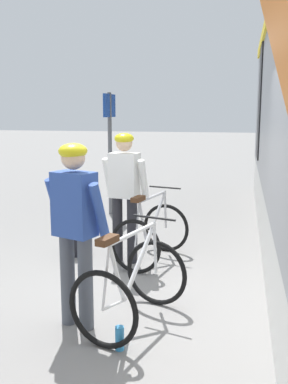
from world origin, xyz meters
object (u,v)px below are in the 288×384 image
Objects in this scene: bicycle_near_silver at (151,233)px; platform_sign_post at (110,133)px; cyclist_near_in_white at (125,186)px; cyclist_far_in_blue at (75,219)px; backpack_on_platform at (75,242)px; bicycle_far_white at (132,285)px; water_bottle_near_the_bikes at (120,338)px.

platform_sign_post reaches higher than bicycle_near_silver.
cyclist_near_in_white is at bearing -69.43° from platform_sign_post.
cyclist_far_in_blue is 2.30m from backpack_on_platform.
backpack_on_platform is at bearing 125.02° from bicycle_far_white.
backpack_on_platform is at bearing 179.66° from bicycle_near_silver.
cyclist_far_in_blue reaches higher than bicycle_far_white.
cyclist_near_in_white is 0.75m from bicycle_near_silver.
platform_sign_post is (-1.06, 4.65, 0.57)m from cyclist_far_in_blue.
bicycle_near_silver is at bearing -20.71° from backpack_on_platform.
cyclist_far_in_blue is 1.13m from water_bottle_near_the_bikes.
bicycle_near_silver is 1.85m from bicycle_far_white.
bicycle_far_white is (0.50, 0.14, -0.65)m from cyclist_far_in_blue.
platform_sign_post reaches higher than cyclist_near_in_white.
backpack_on_platform is at bearing 174.76° from cyclist_near_in_white.
bicycle_near_silver is 3.00× the size of backpack_on_platform.
bicycle_near_silver is (0.36, 0.06, -0.65)m from cyclist_near_in_white.
bicycle_far_white is 4.93m from platform_sign_post.
bicycle_far_white is at bearing -73.08° from cyclist_near_in_white.
bicycle_near_silver is at bearing 95.71° from bicycle_far_white.
bicycle_near_silver is at bearing 80.80° from cyclist_far_in_blue.
bicycle_far_white is at bearing -84.29° from bicycle_near_silver.
platform_sign_post is (-0.27, 2.66, 1.42)m from backpack_on_platform.
backpack_on_platform is (-0.79, 1.99, -0.85)m from cyclist_far_in_blue.
cyclist_far_in_blue is (0.04, -1.92, 0.00)m from cyclist_near_in_white.
bicycle_far_white is at bearing -75.36° from backpack_on_platform.
backpack_on_platform is 0.17× the size of platform_sign_post.
bicycle_near_silver is 3.25m from platform_sign_post.
backpack_on_platform is 2.68m from water_bottle_near_the_bikes.
backpack_on_platform reaches higher than water_bottle_near_the_bikes.
platform_sign_post is at bearing 117.38° from bicycle_near_silver.
platform_sign_post is at bearing 75.45° from backpack_on_platform.
water_bottle_near_the_bikes is (1.31, -2.34, -0.09)m from backpack_on_platform.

